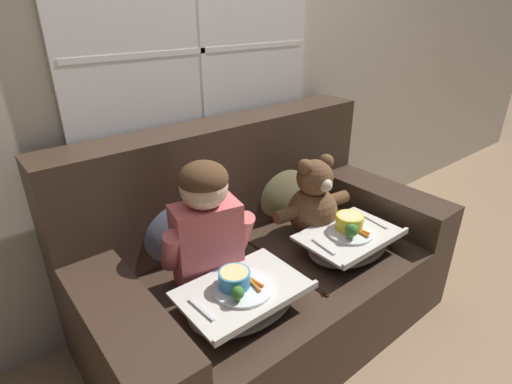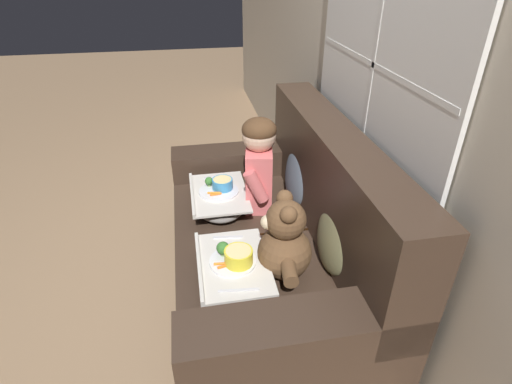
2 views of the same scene
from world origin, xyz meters
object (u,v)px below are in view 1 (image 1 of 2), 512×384
Objects in this scene: couch at (259,262)px; throw_pillow_behind_teddy at (280,183)px; child_figure at (206,220)px; lap_tray_child at (243,298)px; lap_tray_teddy at (349,241)px; throw_pillow_behind_child at (178,219)px; teddy_bear at (314,202)px.

couch is 0.45m from throw_pillow_behind_teddy.
couch reaches higher than child_figure.
lap_tray_child is 1.02× the size of lap_tray_teddy.
throw_pillow_behind_child is (-0.31, 0.20, 0.26)m from couch.
child_figure is 1.21× the size of teddy_bear.
couch reaches higher than teddy_bear.
lap_tray_teddy is (0.00, -0.23, -0.11)m from teddy_bear.
lap_tray_child is at bearing -179.99° from lap_tray_teddy.
lap_tray_child is at bearing -90.21° from throw_pillow_behind_child.
teddy_bear is at bearing -21.93° from throw_pillow_behind_child.
teddy_bear reaches higher than throw_pillow_behind_child.
couch is 0.44m from lap_tray_teddy.
teddy_bear reaches higher than throw_pillow_behind_teddy.
couch is at bearing 137.68° from lap_tray_teddy.
teddy_bear is (0.31, -0.05, 0.25)m from couch.
child_figure is (-0.62, -0.24, 0.11)m from throw_pillow_behind_teddy.
couch is at bearing 170.45° from teddy_bear.
child_figure is at bearing -171.32° from couch.
throw_pillow_behind_teddy is 0.81× the size of lap_tray_child.
teddy_bear reaches higher than lap_tray_child.
throw_pillow_behind_teddy is 0.25m from teddy_bear.
lap_tray_child is at bearing -159.58° from teddy_bear.
throw_pillow_behind_teddy is at bearing 0.00° from throw_pillow_behind_child.
throw_pillow_behind_child is 0.50m from lap_tray_child.
throw_pillow_behind_teddy is at bearing 32.47° from couch.
lap_tray_teddy is at bearing -42.32° from couch.
couch is 4.42× the size of throw_pillow_behind_teddy.
teddy_bear is 0.26m from lap_tray_teddy.
throw_pillow_behind_child is 0.62m from throw_pillow_behind_teddy.
throw_pillow_behind_child is at bearing 158.07° from teddy_bear.
couch is 0.44m from lap_tray_child.
teddy_bear is at bearing 90.40° from lap_tray_teddy.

